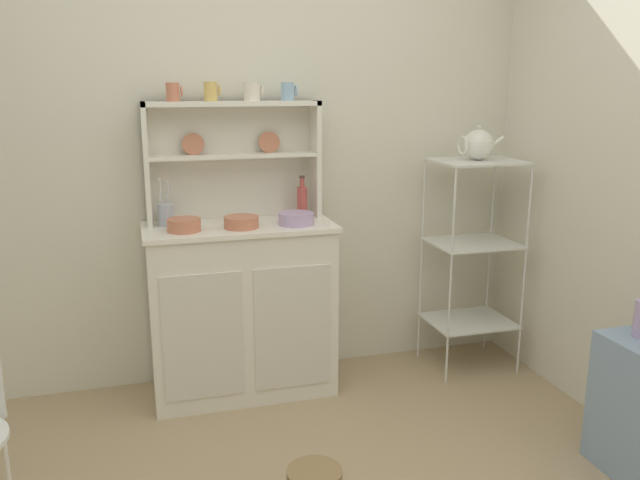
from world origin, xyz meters
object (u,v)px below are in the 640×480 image
at_px(hutch_shelf_unit, 232,150).
at_px(porcelain_teapot, 478,145).
at_px(bakers_rack, 473,241).
at_px(jam_bottle, 302,201).
at_px(utensil_jar, 166,214).
at_px(bowl_mixing_large, 184,225).
at_px(cup_terracotta_0, 173,92).
at_px(hutch_cabinet, 242,307).

height_order(hutch_shelf_unit, porcelain_teapot, hutch_shelf_unit).
xyz_separation_m(bakers_rack, porcelain_teapot, (-0.00, 0.00, 0.53)).
distance_m(jam_bottle, utensil_jar, 0.70).
height_order(bowl_mixing_large, utensil_jar, utensil_jar).
bearing_deg(utensil_jar, hutch_shelf_unit, 13.34).
height_order(cup_terracotta_0, bowl_mixing_large, cup_terracotta_0).
distance_m(cup_terracotta_0, utensil_jar, 0.60).
relative_size(bowl_mixing_large, jam_bottle, 0.73).
bearing_deg(bakers_rack, bowl_mixing_large, -178.76).
bearing_deg(porcelain_teapot, hutch_shelf_unit, 171.17).
xyz_separation_m(bowl_mixing_large, porcelain_teapot, (1.57, 0.03, 0.34)).
bearing_deg(cup_terracotta_0, utensil_jar, -147.11).
relative_size(jam_bottle, porcelain_teapot, 0.87).
bearing_deg(jam_bottle, porcelain_teapot, -7.60).
bearing_deg(bowl_mixing_large, porcelain_teapot, 1.24).
relative_size(bakers_rack, utensil_jar, 5.05).
relative_size(hutch_cabinet, cup_terracotta_0, 10.56).
distance_m(bowl_mixing_large, jam_bottle, 0.65).
distance_m(bakers_rack, bowl_mixing_large, 1.58).
bearing_deg(hutch_cabinet, utensil_jar, 167.37).
bearing_deg(bowl_mixing_large, cup_terracotta_0, 91.71).
relative_size(bowl_mixing_large, porcelain_teapot, 0.63).
distance_m(hutch_shelf_unit, porcelain_teapot, 1.31).
height_order(jam_bottle, porcelain_teapot, porcelain_teapot).
distance_m(hutch_cabinet, bowl_mixing_large, 0.55).
relative_size(hutch_cabinet, porcelain_teapot, 3.74).
relative_size(hutch_shelf_unit, utensil_jar, 3.76).
xyz_separation_m(cup_terracotta_0, bowl_mixing_large, (0.01, -0.20, -0.62)).
bearing_deg(hutch_shelf_unit, jam_bottle, -12.11).
bearing_deg(porcelain_teapot, bowl_mixing_large, -178.76).
bearing_deg(bowl_mixing_large, hutch_cabinet, 14.88).
relative_size(hutch_shelf_unit, jam_bottle, 4.00).
relative_size(cup_terracotta_0, bowl_mixing_large, 0.56).
bearing_deg(hutch_cabinet, bowl_mixing_large, -165.12).
height_order(hutch_cabinet, bakers_rack, bakers_rack).
height_order(hutch_shelf_unit, utensil_jar, hutch_shelf_unit).
bearing_deg(bakers_rack, utensil_jar, 175.90).
distance_m(hutch_shelf_unit, jam_bottle, 0.45).
distance_m(hutch_shelf_unit, bowl_mixing_large, 0.49).
distance_m(bakers_rack, utensil_jar, 1.66).
bearing_deg(utensil_jar, hutch_cabinet, -12.63).
relative_size(hutch_cabinet, bakers_rack, 0.80).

